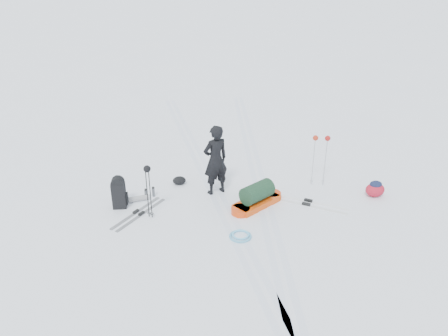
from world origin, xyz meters
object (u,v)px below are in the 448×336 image
Objects in this scene: skier at (215,160)px; expedition_rucksack at (121,193)px; ski_poles_black at (147,175)px; pulk_sled at (257,197)px.

skier is 2.43m from expedition_rucksack.
expedition_rucksack is at bearing -12.59° from skier.
skier is at bearing 8.41° from ski_poles_black.
skier is 1.93m from ski_poles_black.
skier is 1.38× the size of ski_poles_black.
ski_poles_black is at bearing -37.41° from expedition_rucksack.
skier is 1.17× the size of pulk_sled.
expedition_rucksack reaches higher than pulk_sled.
pulk_sled is at bearing -18.42° from ski_poles_black.
expedition_rucksack is (-3.23, 0.54, 0.15)m from pulk_sled.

